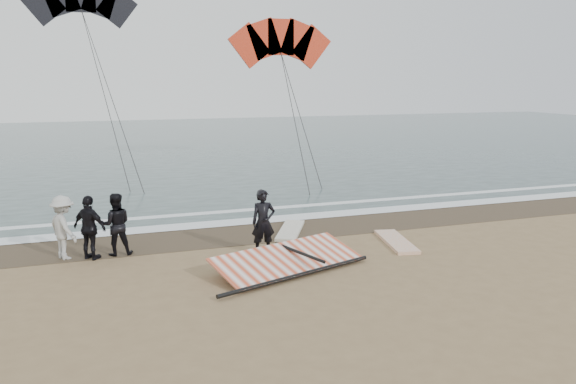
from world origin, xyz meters
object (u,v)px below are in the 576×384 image
object	(u,v)px
board_cream	(290,230)
board_white	(396,241)
man_main	(263,222)
sail_rig	(284,261)

from	to	relation	value
board_cream	board_white	bearing A→B (deg)	-13.19
board_white	board_cream	bearing A→B (deg)	150.96
man_main	board_white	distance (m)	4.31
board_cream	sail_rig	distance (m)	3.67
sail_rig	board_cream	bearing A→B (deg)	68.35
board_cream	sail_rig	bearing A→B (deg)	-84.49
board_white	man_main	bearing A→B (deg)	-172.41
man_main	board_cream	distance (m)	2.67
board_white	board_cream	xyz separation A→B (m)	(-2.68, 2.28, 0.00)
board_cream	sail_rig	world-z (taller)	sail_rig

